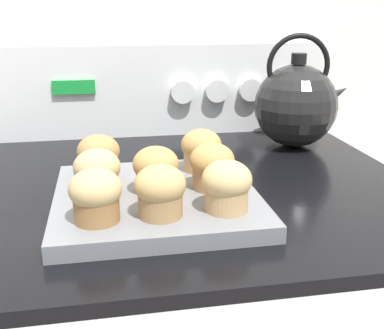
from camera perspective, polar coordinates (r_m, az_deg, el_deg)
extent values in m
cube|color=black|center=(0.78, -2.03, -2.29)|extent=(0.75, 0.65, 0.02)
cube|color=white|center=(1.04, -4.50, 8.85)|extent=(0.73, 0.05, 0.19)
cube|color=green|center=(1.00, -13.84, 8.91)|extent=(0.08, 0.01, 0.03)
cylinder|color=white|center=(1.01, -1.15, 8.63)|extent=(0.05, 0.02, 0.05)
cylinder|color=white|center=(1.02, 2.94, 8.74)|extent=(0.05, 0.02, 0.05)
cylinder|color=white|center=(1.04, 6.90, 8.81)|extent=(0.05, 0.02, 0.05)
cylinder|color=white|center=(1.07, 10.70, 8.84)|extent=(0.05, 0.02, 0.05)
cube|color=slate|center=(0.67, -4.26, -4.13)|extent=(0.27, 0.27, 0.02)
cylinder|color=olive|center=(0.58, -11.24, -5.09)|extent=(0.05, 0.05, 0.03)
ellipsoid|color=tan|center=(0.57, -11.39, -2.84)|extent=(0.06, 0.06, 0.05)
cylinder|color=#A37A4C|center=(0.59, -3.76, -4.61)|extent=(0.05, 0.05, 0.03)
ellipsoid|color=tan|center=(0.58, -3.81, -2.37)|extent=(0.06, 0.06, 0.05)
cylinder|color=tan|center=(0.60, 4.10, -3.97)|extent=(0.05, 0.05, 0.03)
ellipsoid|color=tan|center=(0.59, 4.15, -1.78)|extent=(0.06, 0.06, 0.05)
cylinder|color=olive|center=(0.66, -11.07, -2.31)|extent=(0.05, 0.05, 0.03)
ellipsoid|color=tan|center=(0.65, -11.20, -0.28)|extent=(0.06, 0.06, 0.05)
cylinder|color=#A37A4C|center=(0.66, -4.27, -1.96)|extent=(0.05, 0.05, 0.03)
ellipsoid|color=tan|center=(0.65, -4.32, 0.06)|extent=(0.06, 0.06, 0.05)
cylinder|color=#A37A4C|center=(0.67, 2.36, -1.48)|extent=(0.05, 0.05, 0.03)
ellipsoid|color=tan|center=(0.66, 2.39, 0.50)|extent=(0.06, 0.06, 0.05)
cylinder|color=tan|center=(0.73, -10.93, -0.26)|extent=(0.05, 0.05, 0.03)
ellipsoid|color=#B2844C|center=(0.72, -11.05, 1.59)|extent=(0.06, 0.06, 0.05)
cylinder|color=tan|center=(0.75, 1.09, 0.55)|extent=(0.05, 0.05, 0.03)
ellipsoid|color=tan|center=(0.74, 1.10, 2.35)|extent=(0.06, 0.06, 0.05)
sphere|color=black|center=(0.96, 12.18, 6.81)|extent=(0.16, 0.16, 0.16)
cylinder|color=black|center=(0.95, 12.56, 12.15)|extent=(0.03, 0.03, 0.02)
cone|color=black|center=(0.98, 16.43, 7.90)|extent=(0.07, 0.04, 0.06)
torus|color=black|center=(0.95, 12.50, 11.31)|extent=(0.12, 0.02, 0.12)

